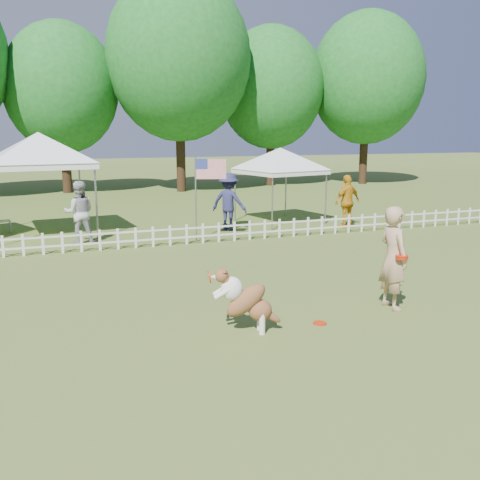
# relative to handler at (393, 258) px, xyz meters

# --- Properties ---
(ground) EXTENTS (120.00, 120.00, 0.00)m
(ground) POSITION_rel_handler_xyz_m (-1.97, -0.04, -0.97)
(ground) COLOR #3E531A
(ground) RESTS_ON ground
(picket_fence) EXTENTS (22.00, 0.08, 0.60)m
(picket_fence) POSITION_rel_handler_xyz_m (-1.97, 6.96, -0.67)
(picket_fence) COLOR silver
(picket_fence) RESTS_ON ground
(handler) EXTENTS (0.47, 0.71, 1.95)m
(handler) POSITION_rel_handler_xyz_m (0.00, 0.00, 0.00)
(handler) COLOR tan
(handler) RESTS_ON ground
(dog) EXTENTS (1.14, 0.58, 1.13)m
(dog) POSITION_rel_handler_xyz_m (-3.03, -0.28, -0.41)
(dog) COLOR brown
(dog) RESTS_ON ground
(frisbee_on_turf) EXTENTS (0.28, 0.28, 0.02)m
(frisbee_on_turf) POSITION_rel_handler_xyz_m (-1.69, -0.33, -0.96)
(frisbee_on_turf) COLOR red
(frisbee_on_turf) RESTS_ON ground
(canopy_tent_left) EXTENTS (3.41, 3.41, 3.20)m
(canopy_tent_left) POSITION_rel_handler_xyz_m (-6.18, 10.12, 0.63)
(canopy_tent_left) COLOR white
(canopy_tent_left) RESTS_ON ground
(canopy_tent_right) EXTENTS (3.08, 3.08, 2.66)m
(canopy_tent_right) POSITION_rel_handler_xyz_m (1.96, 9.62, 0.36)
(canopy_tent_right) COLOR white
(canopy_tent_right) RESTS_ON ground
(flag_pole) EXTENTS (0.97, 0.36, 2.55)m
(flag_pole) POSITION_rel_handler_xyz_m (-1.84, 7.28, 0.30)
(flag_pole) COLOR gray
(flag_pole) RESTS_ON ground
(spectator_a) EXTENTS (0.96, 0.78, 1.87)m
(spectator_a) POSITION_rel_handler_xyz_m (-5.17, 8.18, -0.04)
(spectator_a) COLOR #A7A6AC
(spectator_a) RESTS_ON ground
(spectator_b) EXTENTS (1.40, 1.37, 1.92)m
(spectator_b) POSITION_rel_handler_xyz_m (-0.26, 8.84, -0.01)
(spectator_b) COLOR #23234B
(spectator_b) RESTS_ON ground
(spectator_c) EXTENTS (1.16, 0.70, 1.84)m
(spectator_c) POSITION_rel_handler_xyz_m (3.70, 7.81, -0.05)
(spectator_c) COLOR orange
(spectator_c) RESTS_ON ground
(tree_center_left) EXTENTS (6.00, 6.00, 9.80)m
(tree_center_left) POSITION_rel_handler_xyz_m (-4.97, 22.46, 3.93)
(tree_center_left) COLOR #19591E
(tree_center_left) RESTS_ON ground
(tree_center_right) EXTENTS (7.60, 7.60, 12.60)m
(tree_center_right) POSITION_rel_handler_xyz_m (1.03, 20.96, 5.33)
(tree_center_right) COLOR #19591E
(tree_center_right) RESTS_ON ground
(tree_right) EXTENTS (6.20, 6.20, 10.40)m
(tree_right) POSITION_rel_handler_xyz_m (7.03, 22.46, 4.23)
(tree_right) COLOR #19591E
(tree_right) RESTS_ON ground
(tree_far_right) EXTENTS (7.00, 7.00, 11.40)m
(tree_far_right) POSITION_rel_handler_xyz_m (13.03, 21.46, 4.73)
(tree_far_right) COLOR #19591E
(tree_far_right) RESTS_ON ground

